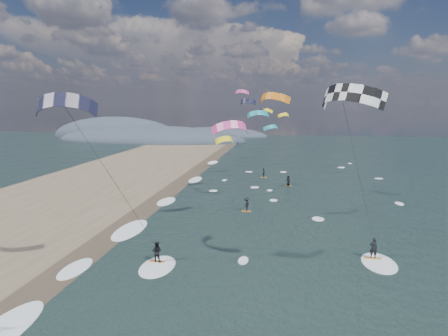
# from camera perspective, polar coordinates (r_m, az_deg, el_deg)

# --- Properties ---
(ground) EXTENTS (260.00, 260.00, 0.00)m
(ground) POSITION_cam_1_polar(r_m,az_deg,el_deg) (22.53, -2.57, -23.42)
(ground) COLOR black
(ground) RESTS_ON ground
(wet_sand_strip) EXTENTS (3.00, 240.00, 0.00)m
(wet_sand_strip) POSITION_cam_1_polar(r_m,az_deg,el_deg) (34.84, -19.11, -11.47)
(wet_sand_strip) COLOR #382D23
(wet_sand_strip) RESTS_ON ground
(coastal_hills) EXTENTS (80.00, 41.00, 15.00)m
(coastal_hills) POSITION_cam_1_polar(r_m,az_deg,el_deg) (135.93, -11.92, 4.43)
(coastal_hills) COLOR #3D4756
(coastal_hills) RESTS_ON ground
(kitesurfer_near_a) EXTENTS (7.75, 9.38, 14.10)m
(kitesurfer_near_a) POSITION_cam_1_polar(r_m,az_deg,el_deg) (25.44, 18.60, 5.12)
(kitesurfer_near_a) COLOR orange
(kitesurfer_near_a) RESTS_ON ground
(kitesurfer_near_b) EXTENTS (7.03, 8.54, 13.61)m
(kitesurfer_near_b) POSITION_cam_1_polar(r_m,az_deg,el_deg) (25.59, -18.84, 1.11)
(kitesurfer_near_b) COLOR orange
(kitesurfer_near_b) RESTS_ON ground
(far_kitesurfers) EXTENTS (6.00, 21.30, 1.62)m
(far_kitesurfers) POSITION_cam_1_polar(r_m,az_deg,el_deg) (51.23, 6.14, -3.24)
(far_kitesurfers) COLOR orange
(far_kitesurfers) RESTS_ON ground
(bg_kite_field) EXTENTS (13.59, 75.80, 8.88)m
(bg_kite_field) POSITION_cam_1_polar(r_m,az_deg,el_deg) (71.89, 5.60, 8.68)
(bg_kite_field) COLOR teal
(bg_kite_field) RESTS_ON ground
(shoreline_surf) EXTENTS (2.40, 79.40, 0.11)m
(shoreline_surf) POSITION_cam_1_polar(r_m,az_deg,el_deg) (38.34, -14.13, -9.25)
(shoreline_surf) COLOR white
(shoreline_surf) RESTS_ON ground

